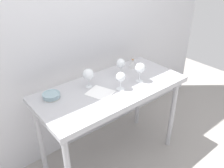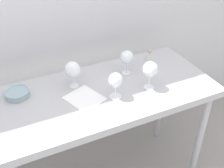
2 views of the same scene
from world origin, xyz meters
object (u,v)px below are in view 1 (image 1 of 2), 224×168
wine_glass_far_left (88,74)px  wine_glass_near_center (121,77)px  decanter_funnel (133,64)px  wine_glass_far_right (121,64)px  tasting_sheet_upper (100,93)px  tasting_bowl (51,95)px  wine_glass_near_right (140,68)px

wine_glass_far_left → wine_glass_near_center: (0.19, -0.22, -0.01)m
wine_glass_far_left → decanter_funnel: wine_glass_far_left is taller
wine_glass_far_right → decanter_funnel: (0.21, 0.05, -0.08)m
tasting_sheet_upper → decanter_funnel: 0.61m
tasting_bowl → wine_glass_near_right: bearing=-18.5°
wine_glass_near_right → decanter_funnel: (0.16, 0.26, -0.09)m
wine_glass_near_center → decanter_funnel: wine_glass_near_center is taller
wine_glass_far_right → tasting_sheet_upper: wine_glass_far_right is taller
tasting_sheet_upper → decanter_funnel: size_ratio=1.55×
wine_glass_near_center → tasting_bowl: (-0.54, 0.26, -0.09)m
decanter_funnel → wine_glass_far_left: bearing=-175.6°
wine_glass_far_left → wine_glass_near_center: 0.29m
decanter_funnel → wine_glass_near_center: bearing=-146.7°
wine_glass_near_center → wine_glass_near_right: bearing=-0.6°
wine_glass_far_right → wine_glass_far_left: 0.38m
wine_glass_far_left → wine_glass_near_center: size_ratio=1.06×
wine_glass_far_left → tasting_bowl: bearing=173.3°
tasting_sheet_upper → wine_glass_far_right: bearing=1.1°
wine_glass_far_right → tasting_bowl: wine_glass_far_right is taller
wine_glass_far_left → tasting_sheet_upper: bearing=-84.6°
wine_glass_far_left → tasting_bowl: 0.36m
wine_glass_far_left → decanter_funnel: size_ratio=1.30×
wine_glass_near_right → wine_glass_far_left: size_ratio=1.05×
wine_glass_near_center → tasting_sheet_upper: wine_glass_near_center is taller
tasting_sheet_upper → wine_glass_far_left: bearing=74.4°
wine_glass_far_left → wine_glass_near_right: bearing=-27.1°
wine_glass_near_right → decanter_funnel: bearing=58.4°
wine_glass_far_left → decanter_funnel: 0.59m
wine_glass_far_right → decanter_funnel: size_ratio=1.25×
wine_glass_far_right → wine_glass_near_center: size_ratio=1.02×
decanter_funnel → tasting_sheet_upper: bearing=-161.1°
wine_glass_far_right → tasting_bowl: 0.73m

